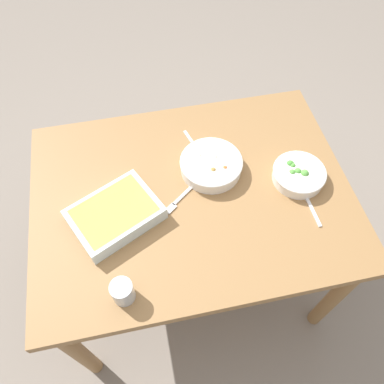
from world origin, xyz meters
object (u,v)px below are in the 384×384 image
spoon_by_broccoli (308,200)px  fork_on_table (180,199)px  spoon_by_stew (197,149)px  drink_cup (123,292)px  baking_dish (115,214)px  stew_bowl (211,165)px  broccoli_bowl (299,174)px

spoon_by_broccoli → fork_on_table: bearing=-12.4°
spoon_by_stew → drink_cup: bearing=56.8°
spoon_by_stew → spoon_by_broccoli: 0.48m
baking_dish → drink_cup: (0.00, 0.29, 0.00)m
spoon_by_stew → baking_dish: bearing=35.8°
stew_bowl → broccoli_bowl: broccoli_bowl is taller
broccoli_bowl → baking_dish: broccoli_bowl is taller
spoon_by_broccoli → fork_on_table: spoon_by_broccoli is taller
stew_bowl → baking_dish: 0.41m
baking_dish → spoon_by_broccoli: (-0.70, 0.07, -0.03)m
spoon_by_stew → broccoli_bowl: bearing=147.6°
broccoli_bowl → spoon_by_broccoli: size_ratio=1.15×
spoon_by_stew → fork_on_table: spoon_by_stew is taller
stew_bowl → broccoli_bowl: bearing=160.7°
broccoli_bowl → spoon_by_stew: 0.41m
stew_bowl → fork_on_table: stew_bowl is taller
baking_dish → spoon_by_broccoli: 0.71m
drink_cup → spoon_by_broccoli: 0.74m
stew_bowl → spoon_by_stew: 0.12m
baking_dish → drink_cup: drink_cup is taller
broccoli_bowl → spoon_by_broccoli: bearing=91.9°
broccoli_bowl → baking_dish: (0.70, 0.03, 0.00)m
broccoli_bowl → drink_cup: drink_cup is taller
baking_dish → fork_on_table: bearing=-172.3°
broccoli_bowl → fork_on_table: bearing=0.2°
baking_dish → spoon_by_stew: size_ratio=2.11×
stew_bowl → spoon_by_stew: stew_bowl is taller
stew_bowl → baking_dish: (0.38, 0.14, 0.00)m
broccoli_bowl → spoon_by_broccoli: 0.11m
stew_bowl → drink_cup: drink_cup is taller
broccoli_bowl → drink_cup: 0.77m
stew_bowl → baking_dish: same height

